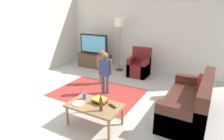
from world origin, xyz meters
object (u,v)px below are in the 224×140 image
tv (94,44)px  book_stack (100,100)px  armchair (139,67)px  couch (191,104)px  bottle (101,104)px  child_near_tv (102,64)px  tv_remote (112,106)px  plate (78,103)px  coffee_table (95,107)px  soda_can (84,96)px  floor_lamp (120,25)px  tv_stand (94,61)px  child_center (105,69)px

tv → book_stack: bearing=-53.7°
armchair → book_stack: bearing=-83.3°
couch → bottle: size_ratio=6.01×
child_near_tv → tv_remote: size_ratio=5.84×
couch → bottle: couch is taller
couch → plate: (-1.81, -1.28, 0.14)m
coffee_table → soda_can: size_ratio=8.33×
soda_can → floor_lamp: bearing=104.7°
floor_lamp → child_near_tv: size_ratio=1.79×
child_near_tv → tv_stand: bearing=132.1°
tv_remote → bottle: bearing=-91.3°
soda_can → plate: bearing=-84.7°
soda_can → tv_remote: bearing=0.0°
coffee_table → child_near_tv: bearing=118.4°
child_center → book_stack: size_ratio=3.96×
couch → floor_lamp: 3.53m
book_stack → armchair: bearing=96.7°
child_near_tv → child_center: (0.42, -0.52, 0.05)m
tv_stand → coffee_table: bearing=-55.6°
armchair → book_stack: size_ratio=3.30×
armchair → child_near_tv: (-0.68, -1.17, 0.30)m
tv_stand → plate: tv_stand is taller
coffee_table → soda_can: bearing=161.6°
tv → plate: bearing=-60.1°
coffee_table → plate: bearing=-156.8°
tv → child_near_tv: size_ratio=1.11×
tv_stand → tv: 0.60m
couch → child_near_tv: (-2.50, 0.64, 0.31)m
coffee_table → book_stack: (0.04, 0.12, 0.10)m
armchair → plate: bearing=-89.8°
soda_can → plate: 0.23m
bottle → tv: bearing=126.3°
couch → soda_can: bearing=-149.8°
child_center → couch: bearing=-3.2°
floor_lamp → tv_remote: bearing=-65.0°
armchair → plate: armchair is taller
tv → book_stack: 3.58m
floor_lamp → coffee_table: bearing=-70.7°
tv → soda_can: (1.76, -2.89, -0.37)m
tv_stand → floor_lamp: bearing=9.0°
armchair → coffee_table: armchair is taller
child_near_tv → tv_remote: bearing=-52.8°
child_near_tv → soda_can: (0.67, -1.70, -0.12)m
soda_can → book_stack: bearing=3.1°
tv_stand → child_center: size_ratio=1.11×
bottle → plate: (-0.50, 0.00, -0.12)m
child_center → book_stack: bearing=-63.0°
tv → floor_lamp: size_ratio=0.62×
tv_stand → armchair: 1.77m
plate → book_stack: bearing=36.3°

